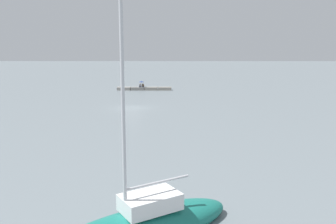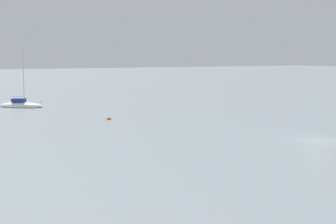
% 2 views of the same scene
% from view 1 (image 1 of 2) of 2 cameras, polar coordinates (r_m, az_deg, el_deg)
% --- Properties ---
extents(ground_plane, '(500.00, 500.00, 0.00)m').
position_cam_1_polar(ground_plane, '(45.97, -6.11, 0.68)').
color(ground_plane, slate).
extents(seawall_pier, '(10.77, 1.53, 0.61)m').
position_cam_1_polar(seawall_pier, '(67.63, -4.00, 3.95)').
color(seawall_pier, gray).
rests_on(seawall_pier, ground_plane).
extents(person_seated_brown_left, '(0.43, 0.63, 0.73)m').
position_cam_1_polar(person_seated_brown_left, '(67.59, -4.23, 4.42)').
color(person_seated_brown_left, '#1E2333').
rests_on(person_seated_brown_left, seawall_pier).
extents(person_seated_grey_right, '(0.43, 0.63, 0.73)m').
position_cam_1_polar(person_seated_grey_right, '(67.60, -4.71, 4.42)').
color(person_seated_grey_right, '#1E2333').
rests_on(person_seated_grey_right, seawall_pier).
extents(umbrella_open_navy, '(1.11, 1.11, 1.25)m').
position_cam_1_polar(umbrella_open_navy, '(67.48, -4.48, 5.13)').
color(umbrella_open_navy, black).
rests_on(umbrella_open_navy, seawall_pier).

